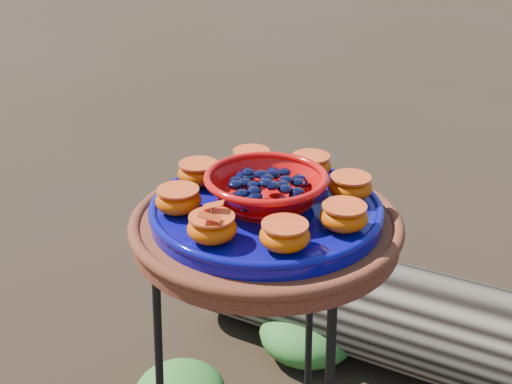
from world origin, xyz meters
The scene contains 15 objects.
terracotta_saucer centered at (0.00, 0.00, 0.72)m, with size 0.46×0.46×0.04m, color #430E06.
cobalt_plate centered at (0.00, 0.00, 0.75)m, with size 0.40×0.40×0.03m, color #08074F.
red_bowl centered at (0.00, 0.00, 0.79)m, with size 0.20×0.20×0.05m, color #C10A08, non-canonical shape.
glass_gems centered at (0.00, 0.00, 0.83)m, with size 0.15×0.15×0.03m, color black, non-canonical shape.
orange_half_0 centered at (-0.01, -0.15, 0.78)m, with size 0.08×0.08×0.04m, color #C43300.
orange_half_1 centered at (0.09, -0.11, 0.78)m, with size 0.08×0.08×0.04m, color #C43300.
orange_half_2 centered at (0.15, -0.01, 0.78)m, with size 0.08×0.08×0.04m, color #C43300.
orange_half_3 centered at (0.11, 0.09, 0.78)m, with size 0.08×0.08×0.04m, color #C43300.
orange_half_4 centered at (0.01, 0.15, 0.78)m, with size 0.08×0.08×0.04m, color #C43300.
orange_half_5 centered at (-0.09, 0.11, 0.78)m, with size 0.08×0.08×0.04m, color #C43300.
orange_half_6 centered at (-0.15, 0.01, 0.78)m, with size 0.08×0.08×0.04m, color #C43300.
orange_half_7 centered at (-0.11, -0.09, 0.78)m, with size 0.08×0.08×0.04m, color #C43300.
butterfly centered at (-0.01, -0.15, 0.81)m, with size 0.07×0.04×0.01m, color #BA310C, non-canonical shape.
driftwood_log centered at (0.31, 0.64, 0.15)m, with size 1.61×0.42×0.30m, color black, non-canonical shape.
foliage_back centered at (-0.15, 0.55, 0.07)m, with size 0.29×0.29×0.14m, color #2B651D.
Camera 1 is at (0.46, -0.86, 1.25)m, focal length 45.00 mm.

